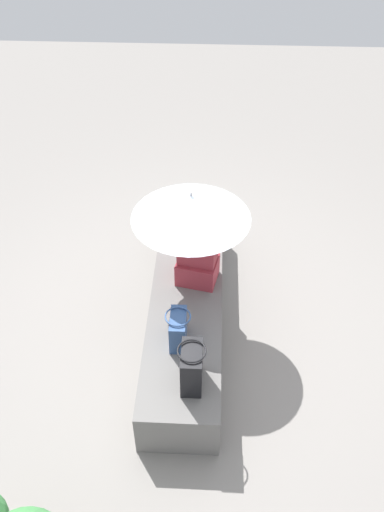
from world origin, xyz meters
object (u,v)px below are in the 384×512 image
person_seated (198,246)px  handbag_black (178,329)px  parasol (191,207)px  tote_bag_canvas (195,226)px  shoulder_bag_spare (192,367)px

person_seated → handbag_black: size_ratio=3.06×
person_seated → parasol: parasol is taller
tote_bag_canvas → person_seated: bearing=4.6°
handbag_black → shoulder_bag_spare: size_ratio=0.79×
person_seated → handbag_black: bearing=-9.6°
tote_bag_canvas → shoulder_bag_spare: size_ratio=0.98×
parasol → handbag_black: size_ratio=3.35×
person_seated → shoulder_bag_spare: person_seated is taller
handbag_black → shoulder_bag_spare: shoulder_bag_spare is taller
person_seated → parasol: (0.08, -0.05, 0.46)m
parasol → tote_bag_canvas: bearing=179.2°
parasol → tote_bag_canvas: 0.91m
parasol → shoulder_bag_spare: parasol is taller
tote_bag_canvas → handbag_black: bearing=-3.6°
person_seated → tote_bag_canvas: person_seated is taller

